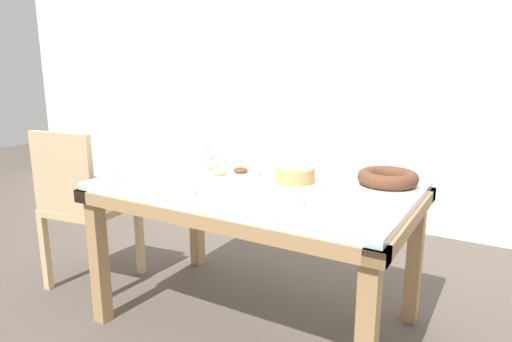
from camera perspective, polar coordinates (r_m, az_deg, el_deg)
name	(u,v)px	position (r m, az deg, el deg)	size (l,w,h in m)	color
ground_plane	(257,320)	(2.49, 0.07, -18.08)	(12.00, 12.00, 0.00)	#564C44
wall_back	(371,63)	(3.76, 14.16, 12.95)	(8.00, 0.10, 2.60)	white
dining_table	(257,200)	(2.22, 0.07, -3.65)	(1.50, 0.92, 0.74)	silver
chair	(81,202)	(2.80, -21.04, -3.62)	(0.47, 0.47, 0.94)	#D1B284
cake_chocolate_round	(295,177)	(2.15, 4.87, -0.70)	(0.28, 0.28, 0.08)	silver
cake_golden_bundt	(388,179)	(2.17, 16.13, -0.96)	(0.27, 0.27, 0.08)	silver
pastry_platter	(226,171)	(2.37, -3.71, -0.02)	(0.36, 0.36, 0.04)	silver
plate_stack	(195,152)	(2.74, -7.69, 2.42)	(0.21, 0.21, 0.09)	silver
tealight_centre	(192,192)	(2.01, -7.97, -2.56)	(0.04, 0.04, 0.04)	silver
tealight_right_edge	(119,178)	(2.32, -16.74, -0.86)	(0.04, 0.04, 0.04)	silver
tealight_near_cakes	(288,165)	(2.53, 3.98, 0.79)	(0.04, 0.04, 0.04)	silver
tealight_near_front	(300,203)	(1.84, 5.49, -3.98)	(0.04, 0.04, 0.04)	silver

